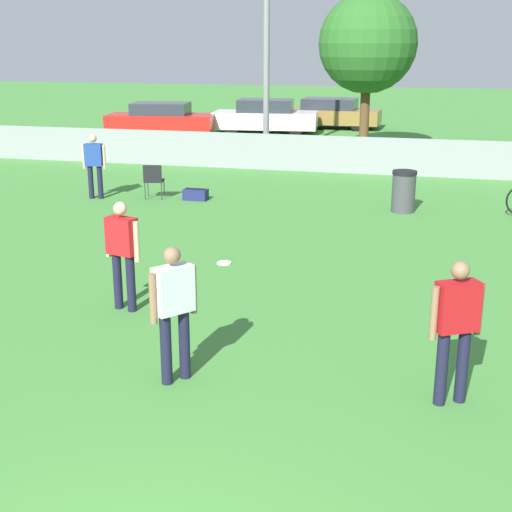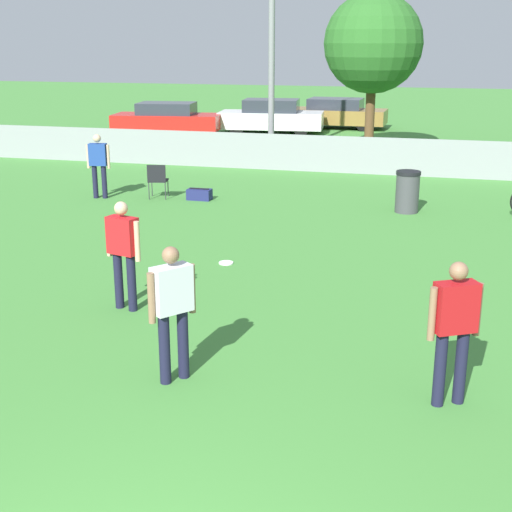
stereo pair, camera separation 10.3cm
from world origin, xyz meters
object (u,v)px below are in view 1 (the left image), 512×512
(folding_chair_sideline, at_px, (154,179))
(trash_bin, at_px, (404,191))
(player_thrower_red, at_px, (122,248))
(tree_near_pole, at_px, (368,44))
(player_receiver_white, at_px, (174,304))
(parked_car_tan, at_px, (329,113))
(gear_bag_sideline, at_px, (196,195))
(parked_car_red, at_px, (161,119))
(spectator_in_blue, at_px, (94,162))
(parked_car_white, at_px, (265,117))
(player_defender_red, at_px, (456,322))
(frisbee_disc, at_px, (224,263))

(folding_chair_sideline, xyz_separation_m, trash_bin, (6.13, 0.11, -0.03))
(player_thrower_red, bearing_deg, trash_bin, 79.32)
(tree_near_pole, bearing_deg, trash_bin, -77.63)
(player_receiver_white, bearing_deg, parked_car_tan, 42.44)
(gear_bag_sideline, bearing_deg, parked_car_red, 115.19)
(player_thrower_red, height_order, spectator_in_blue, player_thrower_red)
(player_receiver_white, height_order, trash_bin, player_receiver_white)
(parked_car_white, distance_m, parked_car_tan, 3.42)
(player_defender_red, bearing_deg, tree_near_pole, 69.91)
(player_defender_red, relative_size, gear_bag_sideline, 2.74)
(parked_car_white, bearing_deg, gear_bag_sideline, -90.01)
(folding_chair_sideline, relative_size, parked_car_white, 0.19)
(folding_chair_sideline, xyz_separation_m, parked_car_tan, (1.98, 16.10, 0.15))
(player_receiver_white, distance_m, spectator_in_blue, 10.50)
(tree_near_pole, bearing_deg, frisbee_disc, -94.76)
(frisbee_disc, xyz_separation_m, gear_bag_sideline, (-2.22, 4.92, 0.12))
(parked_car_red, distance_m, parked_car_tan, 7.70)
(parked_car_red, bearing_deg, trash_bin, -56.15)
(gear_bag_sideline, distance_m, parked_car_tan, 15.99)
(player_receiver_white, xyz_separation_m, trash_bin, (2.10, 9.38, -0.47))
(tree_near_pole, relative_size, gear_bag_sideline, 9.03)
(parked_car_red, distance_m, parked_car_white, 4.44)
(parked_car_tan, bearing_deg, parked_car_red, -145.69)
(tree_near_pole, distance_m, player_defender_red, 17.71)
(folding_chair_sideline, height_order, trash_bin, trash_bin)
(player_defender_red, xyz_separation_m, folding_chair_sideline, (-7.13, 9.04, -0.44))
(player_receiver_white, xyz_separation_m, gear_bag_sideline, (-2.98, 9.42, -0.81))
(parked_car_white, relative_size, parked_car_tan, 1.00)
(spectator_in_blue, bearing_deg, gear_bag_sideline, -179.41)
(folding_chair_sideline, height_order, parked_car_tan, parked_car_tan)
(tree_near_pole, distance_m, parked_car_tan, 8.77)
(frisbee_disc, bearing_deg, player_receiver_white, -80.34)
(gear_bag_sideline, bearing_deg, parked_car_white, 96.15)
(tree_near_pole, xyz_separation_m, parked_car_tan, (-2.37, 7.88, -3.05))
(player_defender_red, bearing_deg, frisbee_disc, 102.91)
(frisbee_disc, relative_size, parked_car_red, 0.06)
(trash_bin, bearing_deg, folding_chair_sideline, -178.98)
(spectator_in_blue, relative_size, frisbee_disc, 6.08)
(parked_car_red, relative_size, parked_car_tan, 1.02)
(player_defender_red, bearing_deg, parked_car_red, 89.76)
(spectator_in_blue, xyz_separation_m, folding_chair_sideline, (1.43, 0.31, -0.41))
(parked_car_red, bearing_deg, folding_chair_sideline, -77.46)
(parked_car_red, bearing_deg, spectator_in_blue, -84.07)
(player_thrower_red, distance_m, player_defender_red, 4.94)
(frisbee_disc, relative_size, parked_car_white, 0.06)
(tree_near_pole, xyz_separation_m, parked_car_white, (-4.76, 5.43, -3.02))
(player_defender_red, distance_m, parked_car_tan, 25.67)
(player_thrower_red, bearing_deg, player_receiver_white, -36.86)
(tree_near_pole, xyz_separation_m, parked_car_red, (-8.84, 3.69, -3.04))
(gear_bag_sideline, height_order, parked_car_white, parked_car_white)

